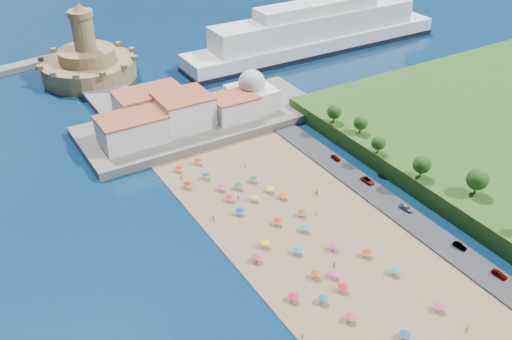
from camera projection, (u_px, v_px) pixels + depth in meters
ground at (291, 241)px, 153.87m from camera, size 700.00×700.00×0.00m
terrace at (203, 121)px, 210.28m from camera, size 90.00×36.00×3.00m
jetty at (113, 100)px, 226.13m from camera, size 18.00×70.00×2.40m
waterfront_buildings at (168, 113)px, 201.63m from camera, size 57.00×29.00×11.00m
domed_building at (252, 93)px, 213.61m from camera, size 16.00×16.00×15.00m
fortress at (88, 63)px, 244.92m from camera, size 40.00×40.00×32.40m
cruise_ship at (315, 34)px, 271.41m from camera, size 134.83×21.68×29.39m
beach_parasols at (312, 259)px, 144.55m from camera, size 31.82×117.78×2.20m
beachgoers at (289, 240)px, 152.46m from camera, size 37.31×97.66×1.86m
parked_cars at (403, 206)px, 165.51m from camera, size 2.44×69.51×1.37m
hillside_trees at (447, 174)px, 163.68m from camera, size 13.57×101.93×7.96m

